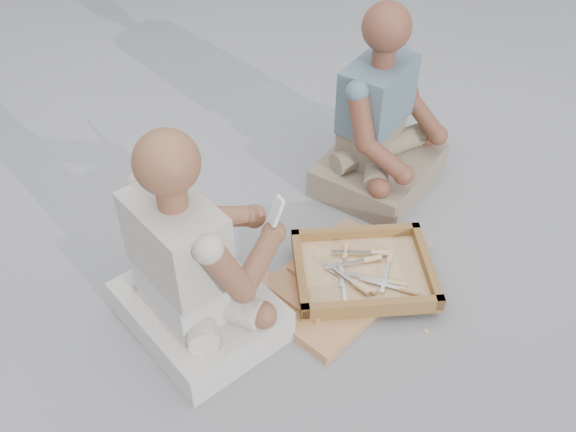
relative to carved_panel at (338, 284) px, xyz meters
name	(u,v)px	position (x,y,z in m)	size (l,w,h in m)	color
ground	(307,305)	(-0.14, -0.03, -0.02)	(60.00, 60.00, 0.00)	#96979B
carved_panel	(338,284)	(0.00, 0.00, 0.00)	(0.59, 0.39, 0.04)	#AA7342
tool_tray	(363,271)	(0.10, -0.02, 0.04)	(0.62, 0.56, 0.07)	brown
chisel_0	(374,252)	(0.17, 0.03, 0.06)	(0.20, 0.12, 0.02)	silver
chisel_1	(345,255)	(0.07, 0.08, 0.05)	(0.14, 0.19, 0.02)	silver
chisel_2	(357,285)	(0.03, -0.08, 0.06)	(0.09, 0.21, 0.02)	silver
chisel_3	(391,282)	(0.15, -0.12, 0.05)	(0.18, 0.16, 0.02)	silver
chisel_4	(367,260)	(0.13, 0.01, 0.06)	(0.22, 0.06, 0.02)	silver
chisel_5	(403,289)	(0.17, -0.17, 0.05)	(0.17, 0.17, 0.02)	silver
chisel_6	(341,273)	(0.01, 0.00, 0.05)	(0.10, 0.21, 0.02)	silver
chisel_7	(362,286)	(0.05, -0.09, 0.05)	(0.12, 0.20, 0.02)	silver
chisel_8	(389,261)	(0.20, -0.02, 0.05)	(0.16, 0.18, 0.02)	silver
wood_chip_0	(379,208)	(0.38, 0.32, -0.02)	(0.02, 0.01, 0.00)	tan
wood_chip_1	(357,278)	(0.09, 0.01, -0.02)	(0.02, 0.01, 0.00)	tan
wood_chip_2	(319,308)	(-0.11, -0.06, -0.02)	(0.02, 0.01, 0.00)	tan
wood_chip_3	(325,244)	(0.06, 0.22, -0.02)	(0.02, 0.01, 0.00)	tan
wood_chip_4	(429,244)	(0.44, 0.04, -0.02)	(0.02, 0.01, 0.00)	tan
wood_chip_5	(426,331)	(0.18, -0.32, -0.02)	(0.02, 0.01, 0.00)	tan
wood_chip_6	(427,246)	(0.43, 0.04, -0.02)	(0.02, 0.01, 0.00)	tan
wood_chip_7	(311,283)	(-0.08, 0.06, -0.02)	(0.02, 0.01, 0.00)	tan
wood_chip_8	(360,245)	(0.19, 0.16, -0.02)	(0.02, 0.01, 0.00)	tan
wood_chip_9	(258,262)	(-0.22, 0.25, -0.02)	(0.02, 0.01, 0.00)	tan
wood_chip_10	(398,249)	(0.32, 0.07, -0.02)	(0.02, 0.01, 0.00)	tan
wood_chip_11	(306,291)	(-0.12, 0.04, -0.02)	(0.02, 0.01, 0.00)	tan
craftsman	(193,269)	(-0.53, 0.06, 0.26)	(0.62, 0.62, 0.83)	silver
companion	(381,130)	(0.46, 0.49, 0.26)	(0.67, 0.63, 0.83)	gray
mobile_phone	(276,211)	(-0.21, 0.08, 0.38)	(0.05, 0.05, 0.10)	white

